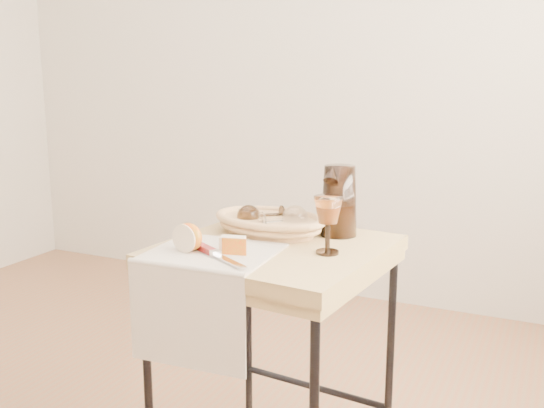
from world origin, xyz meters
The scene contains 11 objects.
wall_back centered at (0.00, 1.80, 1.35)m, with size 3.60×0.00×2.70m, color beige.
side_table centered at (0.63, 0.17, 0.37)m, with size 0.58×0.58×0.74m, color olive, non-canonical shape.
tea_towel centered at (0.52, 0.02, 0.74)m, with size 0.33×0.29×0.01m, color silver.
bread_basket centered at (0.57, 0.28, 0.76)m, with size 0.32×0.22×0.05m, color #A87D4A, non-canonical shape.
goblet_lying_a centered at (0.54, 0.29, 0.79)m, with size 0.12×0.07×0.07m, color #4F371E, non-canonical shape.
goblet_lying_b centered at (0.61, 0.26, 0.79)m, with size 0.13×0.08×0.08m, color white, non-canonical shape.
pitcher centered at (0.76, 0.35, 0.84)m, with size 0.15×0.23×0.25m, color black, non-canonical shape.
wine_goblet centered at (0.80, 0.15, 0.82)m, with size 0.08×0.08×0.16m, color white, non-canonical shape.
apple_half centered at (0.46, 0.00, 0.78)m, with size 0.08×0.04×0.08m, color red.
apple_wedge centered at (0.57, 0.03, 0.77)m, with size 0.07×0.04×0.04m, color beige.
table_knife centered at (0.56, -0.02, 0.75)m, with size 0.24×0.02×0.02m, color silver, non-canonical shape.
Camera 1 is at (1.35, -1.38, 1.22)m, focal length 41.74 mm.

